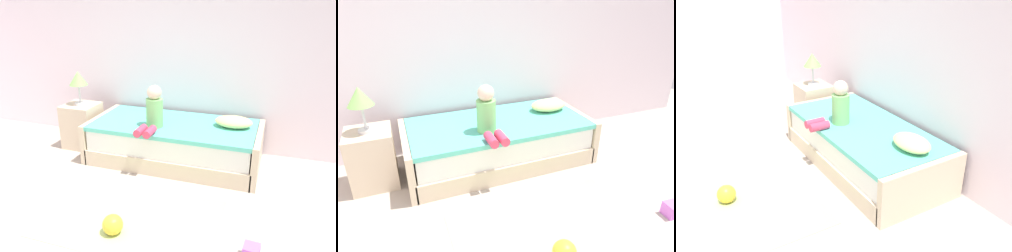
{
  "view_description": "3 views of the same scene",
  "coord_description": "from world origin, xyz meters",
  "views": [
    {
      "loc": [
        1.4,
        -1.67,
        1.89
      ],
      "look_at": [
        0.23,
        1.75,
        0.55
      ],
      "focal_mm": 35.55,
      "sensor_mm": 36.0,
      "label": 1
    },
    {
      "loc": [
        -0.82,
        -0.85,
        1.84
      ],
      "look_at": [
        0.23,
        1.75,
        0.55
      ],
      "focal_mm": 31.26,
      "sensor_mm": 36.0,
      "label": 2
    },
    {
      "loc": [
        3.24,
        -0.02,
        2.12
      ],
      "look_at": [
        0.23,
        1.75,
        0.55
      ],
      "focal_mm": 37.69,
      "sensor_mm": 36.0,
      "label": 3
    }
  ],
  "objects": [
    {
      "name": "nightstand",
      "position": [
        -1.12,
        2.04,
        0.3
      ],
      "size": [
        0.44,
        0.44,
        0.6
      ],
      "primitive_type": "cube",
      "color": "beige",
      "rests_on": "ground"
    },
    {
      "name": "pillow",
      "position": [
        0.94,
        2.1,
        0.56
      ],
      "size": [
        0.44,
        0.3,
        0.13
      ],
      "primitive_type": "ellipsoid",
      "color": "#F2E58C",
      "rests_on": "bed"
    },
    {
      "name": "area_rug",
      "position": [
        0.23,
        0.7,
        0.0
      ],
      "size": [
        1.6,
        1.1,
        0.01
      ],
      "primitive_type": "cube",
      "color": "#B2D189",
      "rests_on": "ground"
    },
    {
      "name": "table_lamp",
      "position": [
        -1.12,
        2.04,
        0.94
      ],
      "size": [
        0.24,
        0.24,
        0.45
      ],
      "color": "silver",
      "rests_on": "nightstand"
    },
    {
      "name": "toy_block",
      "position": [
        1.34,
        0.51,
        0.06
      ],
      "size": [
        0.13,
        0.13,
        0.13
      ],
      "primitive_type": "cube",
      "rotation": [
        0.0,
        0.0,
        1.5
      ],
      "color": "#CC66D8",
      "rests_on": "ground"
    },
    {
      "name": "bed",
      "position": [
        0.23,
        2.0,
        0.25
      ],
      "size": [
        2.11,
        1.0,
        0.5
      ],
      "color": "beige",
      "rests_on": "ground"
    },
    {
      "name": "wall_rear",
      "position": [
        0.0,
        2.6,
        1.45
      ],
      "size": [
        7.2,
        0.1,
        2.9
      ],
      "primitive_type": "cube",
      "color": "white",
      "rests_on": "ground"
    },
    {
      "name": "child_figure",
      "position": [
        0.04,
        1.77,
        0.7
      ],
      "size": [
        0.2,
        0.51,
        0.5
      ],
      "color": "#7FC672",
      "rests_on": "bed"
    },
    {
      "name": "toy_ball",
      "position": [
        0.17,
        0.44,
        0.09
      ],
      "size": [
        0.18,
        0.18,
        0.18
      ],
      "primitive_type": "sphere",
      "color": "yellow",
      "rests_on": "ground"
    }
  ]
}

